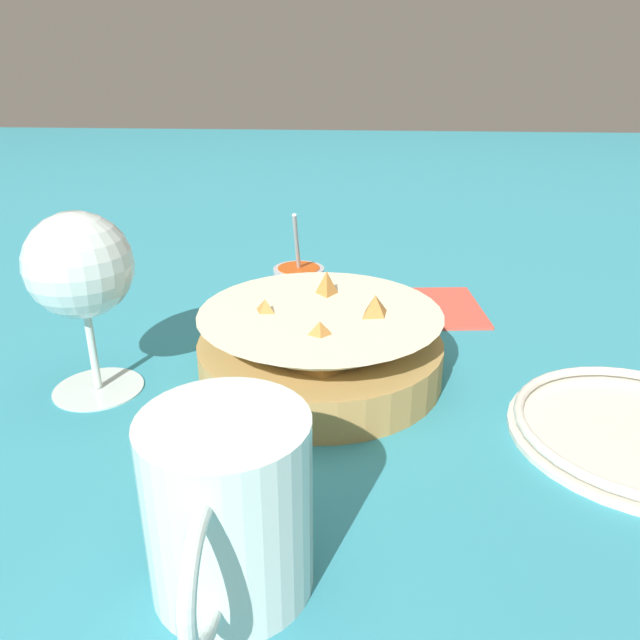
% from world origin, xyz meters
% --- Properties ---
extents(ground_plane, '(4.00, 4.00, 0.00)m').
position_xyz_m(ground_plane, '(0.00, 0.00, 0.00)').
color(ground_plane, teal).
extents(food_basket, '(0.23, 0.23, 0.09)m').
position_xyz_m(food_basket, '(0.02, 0.00, 0.03)').
color(food_basket, '#B2894C').
rests_on(food_basket, ground_plane).
extents(sauce_cup, '(0.07, 0.06, 0.12)m').
position_xyz_m(sauce_cup, '(-0.17, -0.04, 0.02)').
color(sauce_cup, '#B7B7BC').
rests_on(sauce_cup, ground_plane).
extents(wine_glass, '(0.09, 0.09, 0.16)m').
position_xyz_m(wine_glass, '(0.06, -0.20, 0.11)').
color(wine_glass, silver).
rests_on(wine_glass, ground_plane).
extents(beer_mug, '(0.13, 0.09, 0.11)m').
position_xyz_m(beer_mug, '(0.27, -0.03, 0.05)').
color(beer_mug, silver).
rests_on(beer_mug, ground_plane).
extents(side_plate, '(0.20, 0.20, 0.01)m').
position_xyz_m(side_plate, '(0.11, 0.26, 0.01)').
color(side_plate, silver).
rests_on(side_plate, ground_plane).
extents(napkin, '(0.13, 0.09, 0.01)m').
position_xyz_m(napkin, '(-0.16, 0.14, 0.00)').
color(napkin, '#DB4C3D').
rests_on(napkin, ground_plane).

